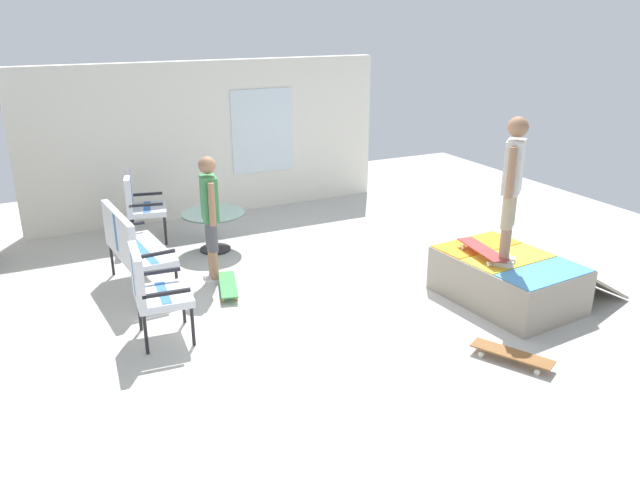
{
  "coord_description": "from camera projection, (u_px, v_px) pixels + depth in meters",
  "views": [
    {
      "loc": [
        -6.2,
        3.4,
        3.25
      ],
      "look_at": [
        0.03,
        0.32,
        0.7
      ],
      "focal_mm": 35.04,
      "sensor_mm": 36.0,
      "label": 1
    }
  ],
  "objects": [
    {
      "name": "skateboard_on_ramp",
      "position": [
        482.0,
        250.0,
        7.26
      ],
      "size": [
        0.82,
        0.31,
        0.1
      ],
      "color": "#B23838",
      "rests_on": "skate_ramp"
    },
    {
      "name": "person_skater",
      "position": [
        512.0,
        181.0,
        6.77
      ],
      "size": [
        0.36,
        0.38,
        1.66
      ],
      "color": "silver",
      "rests_on": "skate_ramp"
    },
    {
      "name": "patio_chair_by_wall",
      "position": [
        151.0,
        286.0,
        6.37
      ],
      "size": [
        0.66,
        0.6,
        1.02
      ],
      "color": "black",
      "rests_on": "ground_plane"
    },
    {
      "name": "patio_table",
      "position": [
        214.0,
        224.0,
        8.91
      ],
      "size": [
        0.9,
        0.9,
        0.57
      ],
      "color": "black",
      "rests_on": "ground_plane"
    },
    {
      "name": "house_facade",
      "position": [
        210.0,
        139.0,
        10.32
      ],
      "size": [
        0.23,
        6.0,
        2.53
      ],
      "color": "white",
      "rests_on": "ground_plane"
    },
    {
      "name": "patio_chair_near_house",
      "position": [
        139.0,
        202.0,
        9.21
      ],
      "size": [
        0.72,
        0.67,
        1.02
      ],
      "color": "black",
      "rests_on": "ground_plane"
    },
    {
      "name": "skateboard_by_bench",
      "position": [
        228.0,
        285.0,
        7.68
      ],
      "size": [
        0.82,
        0.4,
        0.1
      ],
      "color": "#3F8C4C",
      "rests_on": "ground_plane"
    },
    {
      "name": "skate_ramp",
      "position": [
        509.0,
        279.0,
        7.38
      ],
      "size": [
        1.7,
        1.95,
        0.56
      ],
      "color": "gray",
      "rests_on": "ground_plane"
    },
    {
      "name": "ground_plane",
      "position": [
        344.0,
        293.0,
        7.77
      ],
      "size": [
        12.0,
        12.0,
        0.1
      ],
      "primitive_type": "cube",
      "color": "beige"
    },
    {
      "name": "skateboard_spare",
      "position": [
        512.0,
        354.0,
        6.13
      ],
      "size": [
        0.8,
        0.55,
        0.1
      ],
      "color": "brown",
      "rests_on": "ground_plane"
    },
    {
      "name": "patio_bench",
      "position": [
        131.0,
        242.0,
        7.58
      ],
      "size": [
        1.29,
        0.66,
        1.02
      ],
      "color": "black",
      "rests_on": "ground_plane"
    },
    {
      "name": "person_watching",
      "position": [
        210.0,
        211.0,
        7.72
      ],
      "size": [
        0.48,
        0.28,
        1.62
      ],
      "color": "silver",
      "rests_on": "ground_plane"
    }
  ]
}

